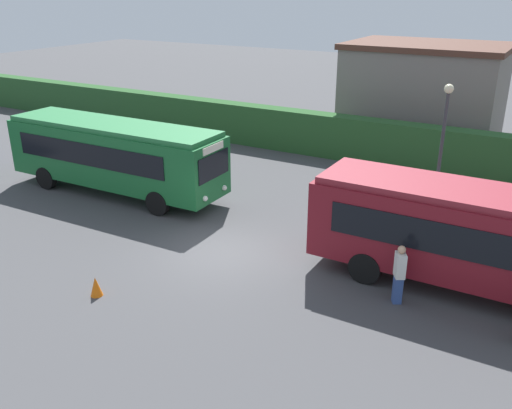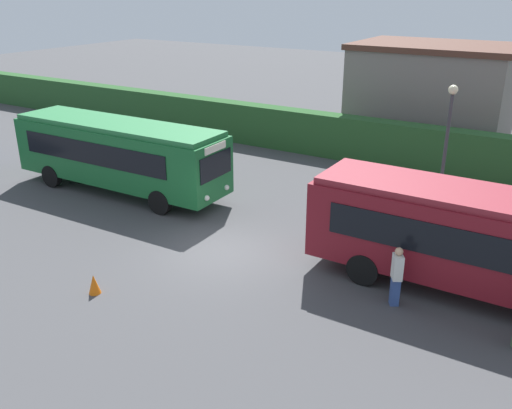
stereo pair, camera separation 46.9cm
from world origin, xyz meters
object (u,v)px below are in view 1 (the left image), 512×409
(traffic_cone, at_px, (96,286))
(lamppost, at_px, (443,131))
(person_left, at_px, (399,273))
(bus_green, at_px, (115,153))
(bus_maroon, at_px, (488,237))

(traffic_cone, xyz_separation_m, lamppost, (6.86, 11.99, 2.85))
(traffic_cone, bearing_deg, person_left, 27.57)
(person_left, bearing_deg, traffic_cone, 177.65)
(person_left, height_order, traffic_cone, person_left)
(lamppost, bearing_deg, bus_green, -156.88)
(lamppost, bearing_deg, bus_maroon, -65.81)
(bus_green, bearing_deg, bus_maroon, -4.46)
(traffic_cone, bearing_deg, lamppost, 60.21)
(bus_green, relative_size, traffic_cone, 16.97)
(bus_green, distance_m, traffic_cone, 8.79)
(traffic_cone, distance_m, lamppost, 14.11)
(person_left, bearing_deg, bus_green, 138.40)
(bus_maroon, distance_m, traffic_cone, 11.35)
(person_left, distance_m, traffic_cone, 8.71)
(bus_green, height_order, person_left, bus_green)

